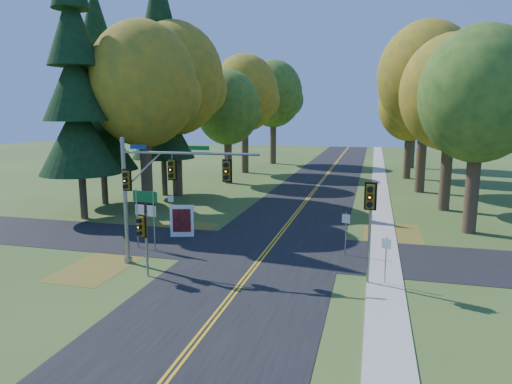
% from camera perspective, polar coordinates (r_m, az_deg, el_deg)
% --- Properties ---
extents(ground, '(160.00, 160.00, 0.00)m').
position_cam_1_polar(ground, '(23.76, 0.45, -8.54)').
color(ground, '#304C1B').
rests_on(ground, ground).
extents(road_main, '(8.00, 160.00, 0.02)m').
position_cam_1_polar(road_main, '(23.75, 0.45, -8.52)').
color(road_main, black).
rests_on(road_main, ground).
extents(road_cross, '(60.00, 6.00, 0.02)m').
position_cam_1_polar(road_cross, '(25.61, 1.55, -7.15)').
color(road_cross, black).
rests_on(road_cross, ground).
extents(centerline_left, '(0.10, 160.00, 0.01)m').
position_cam_1_polar(centerline_left, '(23.77, 0.22, -8.47)').
color(centerline_left, gold).
rests_on(centerline_left, road_main).
extents(centerline_right, '(0.10, 160.00, 0.01)m').
position_cam_1_polar(centerline_right, '(23.73, 0.69, -8.51)').
color(centerline_right, gold).
rests_on(centerline_right, road_main).
extents(sidewalk_east, '(1.60, 160.00, 0.06)m').
position_cam_1_polar(sidewalk_east, '(23.12, 15.74, -9.38)').
color(sidewalk_east, '#9E998E').
rests_on(sidewalk_east, ground).
extents(leaf_patch_w_near, '(4.00, 6.00, 0.00)m').
position_cam_1_polar(leaf_patch_w_near, '(29.47, -10.01, -5.00)').
color(leaf_patch_w_near, brown).
rests_on(leaf_patch_w_near, ground).
extents(leaf_patch_e, '(3.50, 8.00, 0.00)m').
position_cam_1_polar(leaf_patch_e, '(28.88, 16.73, -5.59)').
color(leaf_patch_e, brown).
rests_on(leaf_patch_e, ground).
extents(leaf_patch_w_far, '(3.00, 5.00, 0.00)m').
position_cam_1_polar(leaf_patch_w_far, '(24.10, -19.19, -8.83)').
color(leaf_patch_w_far, brown).
rests_on(leaf_patch_w_far, ground).
extents(tree_w_a, '(8.00, 8.00, 14.15)m').
position_cam_1_polar(tree_w_a, '(35.42, -13.78, 12.84)').
color(tree_w_a, '#38281C').
rests_on(tree_w_a, ground).
extents(tree_e_a, '(7.20, 7.20, 12.73)m').
position_cam_1_polar(tree_e_a, '(31.24, 26.27, 10.78)').
color(tree_e_a, '#38281C').
rests_on(tree_e_a, ground).
extents(tree_w_b, '(8.60, 8.60, 15.38)m').
position_cam_1_polar(tree_w_b, '(41.93, -9.99, 13.69)').
color(tree_w_b, '#38281C').
rests_on(tree_w_b, ground).
extents(tree_e_b, '(7.60, 7.60, 13.33)m').
position_cam_1_polar(tree_e_b, '(37.85, 23.35, 11.22)').
color(tree_e_b, '#38281C').
rests_on(tree_e_b, ground).
extents(tree_w_c, '(6.80, 6.80, 11.91)m').
position_cam_1_polar(tree_w_c, '(48.69, -3.47, 10.43)').
color(tree_w_c, '#38281C').
rests_on(tree_w_c, ground).
extents(tree_e_c, '(8.80, 8.80, 15.79)m').
position_cam_1_polar(tree_e_c, '(45.86, 20.59, 13.25)').
color(tree_e_c, '#38281C').
rests_on(tree_e_c, ground).
extents(tree_w_d, '(8.20, 8.20, 14.56)m').
position_cam_1_polar(tree_w_d, '(57.25, -1.31, 12.21)').
color(tree_w_d, '#38281C').
rests_on(tree_w_d, ground).
extents(tree_e_d, '(7.00, 7.00, 12.32)m').
position_cam_1_polar(tree_e_d, '(54.86, 18.81, 10.18)').
color(tree_e_d, '#38281C').
rests_on(tree_e_d, ground).
extents(tree_w_e, '(8.40, 8.40, 14.97)m').
position_cam_1_polar(tree_w_e, '(67.54, 2.27, 12.11)').
color(tree_w_e, '#38281C').
rests_on(tree_w_e, ground).
extents(tree_e_e, '(7.80, 7.80, 13.74)m').
position_cam_1_polar(tree_e_e, '(65.64, 19.26, 10.87)').
color(tree_e_e, '#38281C').
rests_on(tree_e_e, ground).
extents(pine_a, '(5.60, 5.60, 19.48)m').
position_cam_1_polar(pine_a, '(34.31, -21.58, 12.03)').
color(pine_a, '#38281C').
rests_on(pine_a, ground).
extents(pine_b, '(5.60, 5.60, 17.31)m').
position_cam_1_polar(pine_b, '(39.25, -18.95, 10.35)').
color(pine_b, '#38281C').
rests_on(pine_b, ground).
extents(pine_c, '(5.60, 5.60, 20.56)m').
position_cam_1_polar(pine_c, '(42.17, -11.75, 12.69)').
color(pine_c, '#38281C').
rests_on(pine_c, ground).
extents(traffic_mast, '(7.00, 0.80, 6.35)m').
position_cam_1_polar(traffic_mast, '(22.59, -12.30, 0.93)').
color(traffic_mast, gray).
rests_on(traffic_mast, ground).
extents(east_signal_pole, '(0.53, 0.62, 4.60)m').
position_cam_1_polar(east_signal_pole, '(20.18, 14.08, -1.92)').
color(east_signal_pole, gray).
rests_on(east_signal_pole, ground).
extents(ped_signal_pole, '(0.45, 0.54, 2.96)m').
position_cam_1_polar(ped_signal_pole, '(21.43, -13.95, -4.76)').
color(ped_signal_pole, gray).
rests_on(ped_signal_pole, ground).
extents(route_sign_cluster, '(1.56, 0.27, 3.36)m').
position_cam_1_polar(route_sign_cluster, '(25.85, -13.66, -1.87)').
color(route_sign_cluster, gray).
rests_on(route_sign_cluster, ground).
extents(info_kiosk, '(1.42, 0.57, 1.97)m').
position_cam_1_polar(info_kiosk, '(28.23, -9.24, -3.61)').
color(info_kiosk, white).
rests_on(info_kiosk, ground).
extents(reg_sign_e_north, '(0.43, 0.16, 2.30)m').
position_cam_1_polar(reg_sign_e_north, '(24.65, 11.16, -4.23)').
color(reg_sign_e_north, gray).
rests_on(reg_sign_e_north, ground).
extents(reg_sign_e_south, '(0.39, 0.18, 2.15)m').
position_cam_1_polar(reg_sign_e_south, '(20.99, 15.94, -7.24)').
color(reg_sign_e_south, gray).
rests_on(reg_sign_e_south, ground).
extents(reg_sign_w, '(0.39, 0.09, 2.03)m').
position_cam_1_polar(reg_sign_w, '(31.41, -10.58, -1.50)').
color(reg_sign_w, gray).
rests_on(reg_sign_w, ground).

